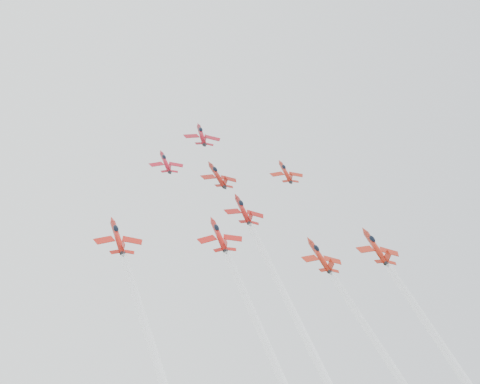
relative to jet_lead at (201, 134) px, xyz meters
name	(u,v)px	position (x,y,z in m)	size (l,w,h in m)	color
jet_lead	(201,134)	(0.00, 0.00, 0.00)	(10.01, 12.01, 10.00)	maroon
jet_row2_left	(165,162)	(-12.81, -12.75, -10.69)	(8.38, 10.05, 8.37)	#A10F1F
jet_row2_center	(217,175)	(-0.97, -16.37, -13.71)	(9.38, 11.25, 9.36)	maroon
jet_row2_right	(285,172)	(18.28, -13.34, -11.18)	(8.78, 10.54, 8.77)	#9F1C0F
jet_center	(318,362)	(1.23, -63.22, -53.03)	(9.49, 80.19, 67.43)	maroon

